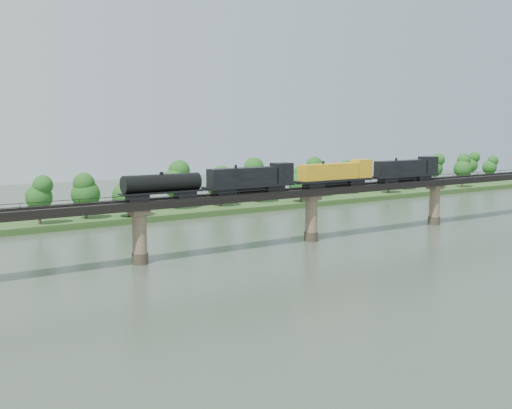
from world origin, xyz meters
TOP-DOWN VIEW (x-y plane):
  - ground at (0.00, 0.00)m, footprint 400.00×400.00m
  - far_bank at (0.00, 85.00)m, footprint 300.00×24.00m
  - bridge at (0.00, 30.00)m, footprint 236.00×30.00m
  - bridge_superstructure at (0.00, 30.00)m, footprint 220.00×4.90m
  - far_treeline at (-8.21, 80.52)m, footprint 289.06×17.54m
  - freight_train at (-0.86, 30.00)m, footprint 82.65×3.22m

SIDE VIEW (x-z plane):
  - ground at x=0.00m, z-range 0.00..0.00m
  - far_bank at x=0.00m, z-range 0.00..1.60m
  - bridge at x=0.00m, z-range -0.29..11.21m
  - far_treeline at x=-8.21m, z-range 2.03..15.63m
  - bridge_superstructure at x=0.00m, z-range 11.42..12.17m
  - freight_train at x=-0.86m, z-range 11.37..17.06m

